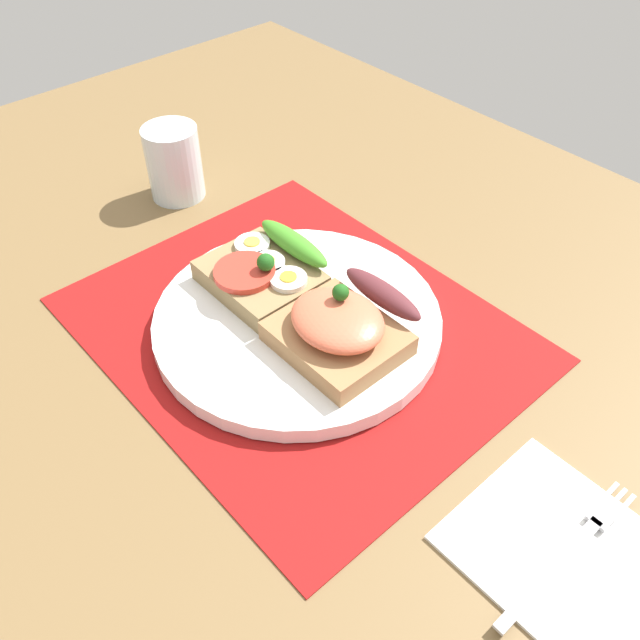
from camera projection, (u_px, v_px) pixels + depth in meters
ground_plane at (298, 342)px, 61.74cm from camera, size 120.00×90.00×3.20cm
placemat at (298, 328)px, 60.53cm from camera, size 38.15×30.98×0.30cm
plate at (297, 321)px, 59.92cm from camera, size 25.35×25.35×1.49cm
sandwich_egg_tomato at (262, 272)px, 61.25cm from camera, size 10.21×9.66×4.21cm
sandwich_salmon at (345, 324)px, 55.67cm from camera, size 10.06×10.18×5.57cm
napkin at (565, 552)px, 44.91cm from camera, size 13.99×12.24×0.60cm
fork at (571, 550)px, 44.54cm from camera, size 1.62×14.60×0.32cm
drinking_glass at (174, 163)px, 73.63cm from camera, size 5.95×5.95×8.07cm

